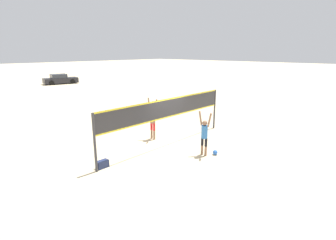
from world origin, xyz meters
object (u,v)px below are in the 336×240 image
gear_bag (102,164)px  player_spiker (204,133)px  player_blocker (153,118)px  parked_car_near (60,79)px  volleyball (215,152)px  volleyball_net (168,111)px

gear_bag → player_spiker: bearing=-29.5°
gear_bag → player_blocker: bearing=15.9°
player_spiker → player_blocker: (-0.03, 3.25, 0.12)m
parked_car_near → volleyball: bearing=-91.4°
volleyball → parked_car_near: size_ratio=0.05×
player_spiker → player_blocker: 3.25m
volleyball_net → player_spiker: volleyball_net is taller
player_spiker → player_blocker: player_blocker is taller
gear_bag → parked_car_near: size_ratio=0.10×
volleyball_net → parked_car_near: volleyball_net is taller
player_spiker → volleyball: size_ratio=8.92×
player_blocker → gear_bag: 4.09m
player_blocker → volleyball: (0.41, -3.60, -1.04)m
volleyball_net → player_spiker: 2.17m
volleyball → parked_car_near: bearing=76.8°
player_spiker → gear_bag: player_spiker is taller
gear_bag → volleyball: bearing=-30.9°
volleyball → gear_bag: (-4.22, 2.52, 0.04)m
parked_car_near → player_blocker: bearing=-93.9°
volleyball_net → volleyball: size_ratio=36.70×
volleyball_net → parked_car_near: size_ratio=1.71×
volleyball → gear_bag: gear_bag is taller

